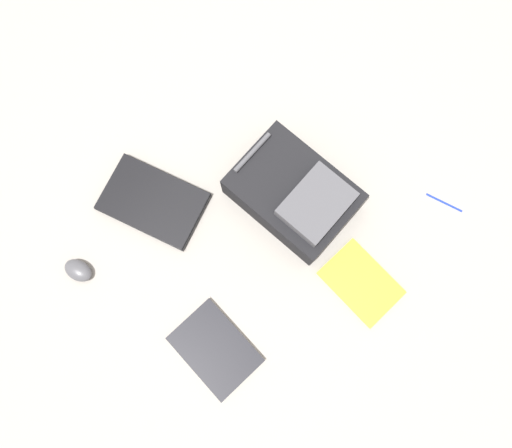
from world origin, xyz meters
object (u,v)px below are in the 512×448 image
(laptop, at_px, (153,202))
(book_red, at_px, (215,349))
(pen_black, at_px, (444,202))
(backpack, at_px, (295,195))
(book_blue, at_px, (361,283))
(computer_mouse, at_px, (78,270))

(laptop, bearing_deg, book_red, -121.01)
(pen_black, bearing_deg, backpack, 123.73)
(backpack, bearing_deg, book_red, -172.93)
(backpack, xyz_separation_m, pen_black, (0.29, -0.44, -0.07))
(backpack, xyz_separation_m, book_blue, (-0.11, -0.35, -0.07))
(book_red, distance_m, pen_black, 0.94)
(book_red, xyz_separation_m, pen_black, (0.86, -0.37, -0.01))
(pen_black, bearing_deg, book_red, 156.82)
(laptop, height_order, pen_black, laptop)
(book_red, bearing_deg, laptop, 58.99)
(backpack, relative_size, book_blue, 1.50)
(pen_black, bearing_deg, book_blue, 167.30)
(laptop, height_order, book_red, laptop)
(backpack, relative_size, pen_black, 3.15)
(backpack, height_order, book_red, backpack)
(laptop, xyz_separation_m, pen_black, (0.58, -0.84, -0.01))
(laptop, bearing_deg, book_blue, -76.78)
(book_red, height_order, pen_black, book_red)
(backpack, height_order, laptop, backpack)
(backpack, distance_m, laptop, 0.49)
(laptop, relative_size, pen_black, 2.78)
(backpack, distance_m, computer_mouse, 0.78)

